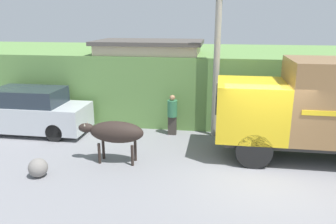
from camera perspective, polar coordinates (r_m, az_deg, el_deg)
name	(u,v)px	position (r m, az deg, el deg)	size (l,w,h in m)	color
ground_plane	(265,177)	(10.01, 16.55, -10.77)	(60.00, 60.00, 0.00)	gray
hillside_embankment	(249,81)	(16.32, 13.86, 5.26)	(32.00, 6.98, 2.93)	#608C47
building_backdrop	(150,81)	(14.36, -3.19, 5.46)	(4.50, 2.70, 3.49)	#C6B793
brown_cow	(115,132)	(10.29, -9.22, -3.51)	(2.09, 0.68, 1.35)	#2D231E
parked_suv	(28,112)	(13.97, -23.19, 0.05)	(4.77, 1.72, 1.79)	silver
pedestrian_on_hill	(172,113)	(12.62, 0.75, -0.24)	(0.38, 0.38, 1.58)	#38332D
utility_pole	(217,58)	(12.25, 8.50, 9.32)	(0.90, 0.23, 5.77)	#9E998E
roadside_rock	(38,168)	(10.22, -21.69, -8.99)	(0.55, 0.55, 0.55)	gray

